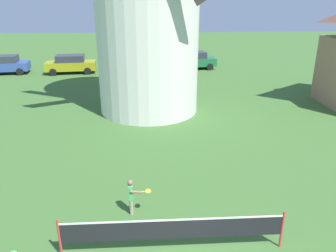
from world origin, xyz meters
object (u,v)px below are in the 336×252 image
(tennis_net, at_px, (173,229))
(parked_car_mustard, at_px, (71,64))
(parked_car_silver, at_px, (134,62))
(parked_car_blue, at_px, (5,64))
(player_far, at_px, (132,195))
(parked_car_green, at_px, (192,60))

(tennis_net, bearing_deg, parked_car_mustard, 107.79)
(parked_car_silver, bearing_deg, parked_car_blue, -176.72)
(parked_car_blue, bearing_deg, player_far, -60.58)
(player_far, bearing_deg, tennis_net, -57.19)
(tennis_net, relative_size, parked_car_mustard, 1.33)
(tennis_net, relative_size, parked_car_blue, 1.39)
(tennis_net, distance_m, parked_car_mustard, 23.55)
(player_far, bearing_deg, parked_car_green, 77.92)
(player_far, xyz_separation_m, parked_car_blue, (-11.71, 20.76, 0.16))
(player_far, bearing_deg, parked_car_mustard, 106.38)
(player_far, distance_m, parked_car_mustard, 21.58)
(player_far, xyz_separation_m, parked_car_green, (4.68, 21.87, 0.16))
(parked_car_blue, bearing_deg, parked_car_mustard, -0.59)
(tennis_net, xyz_separation_m, parked_car_silver, (-1.76, 23.12, 0.12))
(tennis_net, bearing_deg, parked_car_blue, 119.69)
(player_far, bearing_deg, parked_car_silver, 91.73)
(parked_car_mustard, xyz_separation_m, parked_car_green, (10.76, 1.17, -0.00))
(parked_car_mustard, height_order, parked_car_silver, same)
(tennis_net, height_order, parked_car_blue, parked_car_blue)
(parked_car_silver, relative_size, parked_car_green, 0.94)
(player_far, height_order, parked_car_blue, parked_car_blue)
(parked_car_blue, distance_m, parked_car_silver, 11.08)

